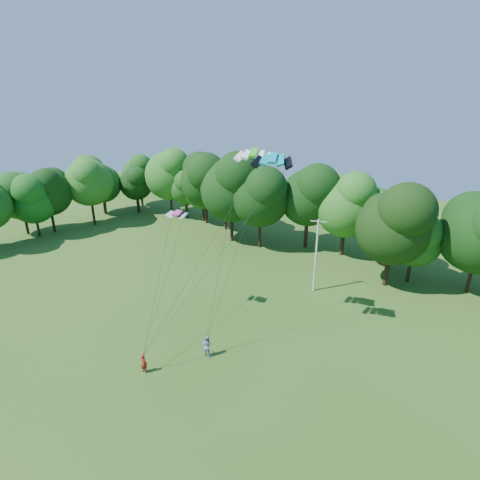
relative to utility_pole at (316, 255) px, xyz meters
The scene contains 10 objects.
ground 27.35m from the utility_pole, 88.44° to the right, with size 160.00×160.00×0.00m, color #2B5016.
utility_pole is the anchor object (origin of this frame).
kite_flyer_left 20.95m from the utility_pole, 101.88° to the right, with size 0.61×0.40×1.66m, color maroon.
kite_flyer_right 16.09m from the utility_pole, 96.41° to the right, with size 0.92×0.71×1.88m, color #90A5C8.
kite_teal 15.61m from the utility_pole, 85.92° to the right, with size 3.20×2.29×0.76m.
kite_green 15.20m from the utility_pole, 99.81° to the right, with size 3.17×2.22×0.64m.
kite_pink 15.92m from the utility_pole, 123.94° to the right, with size 2.12×1.45×0.33m.
tree_back_west 29.63m from the utility_pole, 157.20° to the left, with size 7.05×7.05×10.25m.
tree_back_center 9.34m from the utility_pole, 46.62° to the left, with size 8.75×8.75×12.73m.
tree_flank_west 43.70m from the utility_pole, 166.84° to the right, with size 7.51×7.51×10.93m.
Camera 1 is at (15.45, -7.54, 19.97)m, focal length 28.00 mm.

